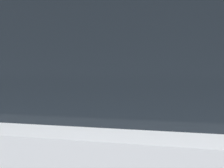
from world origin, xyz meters
The scene contains 4 objects.
parking_meter centered at (-0.38, 0.26, 1.22)m, with size 0.15×0.16×1.55m.
pedestrian_at_meter centered at (0.12, 0.32, 1.15)m, with size 0.63×0.56×1.75m.
parked_sedan_white centered at (0.18, -1.17, 0.87)m, with size 4.61×1.83×1.76m.
background_railing centered at (0.00, 2.66, 0.90)m, with size 24.06×0.06×1.06m.
Camera 1 is at (0.81, -2.46, 1.20)m, focal length 57.72 mm.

